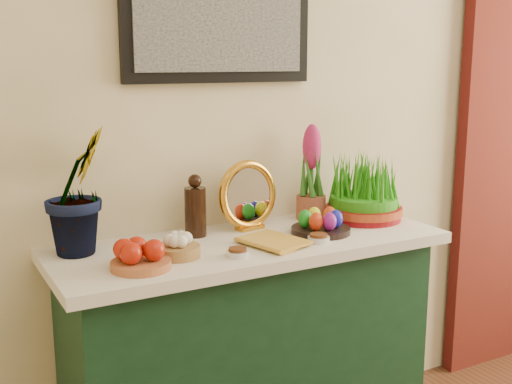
% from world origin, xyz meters
% --- Properties ---
extents(sideboard, '(1.30, 0.45, 0.85)m').
position_xyz_m(sideboard, '(-0.42, 2.00, 0.42)').
color(sideboard, '#13361F').
rests_on(sideboard, ground).
extents(tablecloth, '(1.40, 0.55, 0.04)m').
position_xyz_m(tablecloth, '(-0.42, 2.00, 0.87)').
color(tablecloth, silver).
rests_on(tablecloth, sideboard).
extents(hyacinth_green, '(0.36, 0.35, 0.55)m').
position_xyz_m(hyacinth_green, '(-0.98, 2.13, 1.17)').
color(hyacinth_green, '#2A6A20').
rests_on(hyacinth_green, tablecloth).
extents(apple_bowl, '(0.20, 0.20, 0.09)m').
position_xyz_m(apple_bowl, '(-0.86, 1.87, 0.93)').
color(apple_bowl, '#AA5C34').
rests_on(apple_bowl, tablecloth).
extents(garlic_basket, '(0.19, 0.19, 0.08)m').
position_xyz_m(garlic_basket, '(-0.72, 1.93, 0.92)').
color(garlic_basket, '#AB8245').
rests_on(garlic_basket, tablecloth).
extents(vinegar_cruet, '(0.08, 0.08, 0.23)m').
position_xyz_m(vinegar_cruet, '(-0.56, 2.14, 0.99)').
color(vinegar_cruet, black).
rests_on(vinegar_cruet, tablecloth).
extents(mirror, '(0.27, 0.10, 0.26)m').
position_xyz_m(mirror, '(-0.35, 2.14, 1.02)').
color(mirror, orange).
rests_on(mirror, tablecloth).
extents(book, '(0.20, 0.25, 0.03)m').
position_xyz_m(book, '(-0.46, 1.88, 0.90)').
color(book, gold).
rests_on(book, tablecloth).
extents(spice_dish_left, '(0.07, 0.07, 0.03)m').
position_xyz_m(spice_dish_left, '(-0.55, 1.84, 0.90)').
color(spice_dish_left, silver).
rests_on(spice_dish_left, tablecloth).
extents(spice_dish_right, '(0.08, 0.08, 0.03)m').
position_xyz_m(spice_dish_right, '(-0.22, 1.86, 0.90)').
color(spice_dish_right, silver).
rests_on(spice_dish_right, tablecloth).
extents(egg_plate, '(0.25, 0.25, 0.09)m').
position_xyz_m(egg_plate, '(-0.15, 1.95, 0.92)').
color(egg_plate, black).
rests_on(egg_plate, tablecloth).
extents(hyacinth_pink, '(0.12, 0.12, 0.38)m').
position_xyz_m(hyacinth_pink, '(-0.06, 2.15, 1.06)').
color(hyacinth_pink, '#964B37').
rests_on(hyacinth_pink, tablecloth).
extents(wheatgrass_sabzeh, '(0.31, 0.31, 0.25)m').
position_xyz_m(wheatgrass_sabzeh, '(0.12, 2.04, 1.00)').
color(wheatgrass_sabzeh, maroon).
rests_on(wheatgrass_sabzeh, tablecloth).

